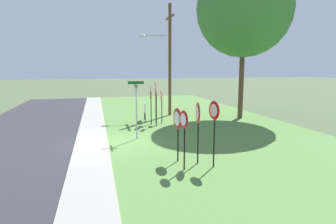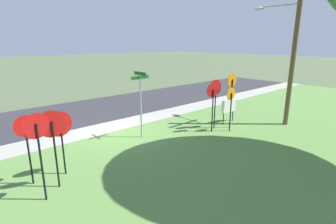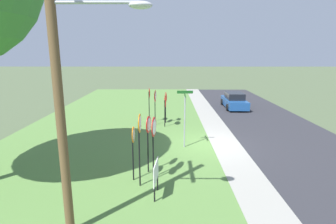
# 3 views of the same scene
# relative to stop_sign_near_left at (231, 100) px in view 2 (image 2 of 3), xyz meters

# --- Properties ---
(ground_plane) EXTENTS (160.00, 160.00, 0.00)m
(ground_plane) POSITION_rel_stop_sign_near_left_xyz_m (4.18, -3.69, -1.60)
(ground_plane) COLOR #4C5B3D
(road_asphalt) EXTENTS (44.00, 6.40, 0.01)m
(road_asphalt) POSITION_rel_stop_sign_near_left_xyz_m (4.18, -8.49, -1.59)
(road_asphalt) COLOR #2D2D33
(road_asphalt) RESTS_ON ground_plane
(sidewalk_strip) EXTENTS (44.00, 1.60, 0.06)m
(sidewalk_strip) POSITION_rel_stop_sign_near_left_xyz_m (4.18, -4.49, -1.57)
(sidewalk_strip) COLOR #99968C
(sidewalk_strip) RESTS_ON ground_plane
(grass_median) EXTENTS (44.00, 12.00, 0.04)m
(grass_median) POSITION_rel_stop_sign_near_left_xyz_m (4.18, 2.31, -1.58)
(grass_median) COLOR #567F3D
(grass_median) RESTS_ON ground_plane
(stop_sign_near_left) EXTENTS (0.63, 0.09, 2.18)m
(stop_sign_near_left) POSITION_rel_stop_sign_near_left_xyz_m (0.00, 0.00, 0.00)
(stop_sign_near_left) COLOR black
(stop_sign_near_left) RESTS_ON grass_median
(stop_sign_near_right) EXTENTS (0.69, 0.10, 2.79)m
(stop_sign_near_right) POSITION_rel_stop_sign_near_left_xyz_m (-0.46, -0.31, 0.46)
(stop_sign_near_right) COLOR black
(stop_sign_near_right) RESTS_ON grass_median
(stop_sign_far_left) EXTENTS (0.78, 0.14, 2.50)m
(stop_sign_far_left) POSITION_rel_stop_sign_near_left_xyz_m (0.24, -0.78, 0.27)
(stop_sign_far_left) COLOR black
(stop_sign_far_left) RESTS_ON grass_median
(stop_sign_far_center) EXTENTS (0.69, 0.16, 2.42)m
(stop_sign_far_center) POSITION_rel_stop_sign_near_left_xyz_m (0.74, -0.53, 0.19)
(stop_sign_far_center) COLOR black
(stop_sign_far_center) RESTS_ON grass_median
(yield_sign_near_left) EXTENTS (0.70, 0.15, 2.52)m
(yield_sign_near_left) POSITION_rel_stop_sign_near_left_xyz_m (8.73, -0.00, 0.32)
(yield_sign_near_left) COLOR black
(yield_sign_near_left) RESTS_ON grass_median
(yield_sign_near_right) EXTENTS (0.83, 0.14, 2.16)m
(yield_sign_near_right) POSITION_rel_stop_sign_near_left_xyz_m (7.74, -1.12, 0.03)
(yield_sign_near_right) COLOR black
(yield_sign_near_right) RESTS_ON grass_median
(yield_sign_far_left) EXTENTS (0.65, 0.14, 2.21)m
(yield_sign_far_left) POSITION_rel_stop_sign_near_left_xyz_m (8.74, -1.17, 0.07)
(yield_sign_far_left) COLOR black
(yield_sign_far_left) RESTS_ON grass_median
(yield_sign_far_right) EXTENTS (0.81, 0.13, 2.41)m
(yield_sign_far_right) POSITION_rel_stop_sign_near_left_xyz_m (8.20, -0.45, 0.24)
(yield_sign_far_right) COLOR black
(yield_sign_far_right) RESTS_ON grass_median
(street_name_post) EXTENTS (0.96, 0.82, 3.02)m
(street_name_post) POSITION_rel_stop_sign_near_left_xyz_m (3.77, -2.19, 0.24)
(street_name_post) COLOR #9EA0A8
(street_name_post) RESTS_ON grass_median
(utility_pole) EXTENTS (2.10, 2.50, 8.43)m
(utility_pole) POSITION_rel_stop_sign_near_left_xyz_m (-3.15, 1.22, 3.01)
(utility_pole) COLOR brown
(utility_pole) RESTS_ON grass_median
(notice_board) EXTENTS (1.10, 0.13, 1.25)m
(notice_board) POSITION_rel_stop_sign_near_left_xyz_m (-1.20, -0.92, -0.73)
(notice_board) COLOR black
(notice_board) RESTS_ON grass_median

